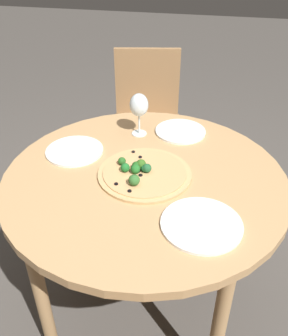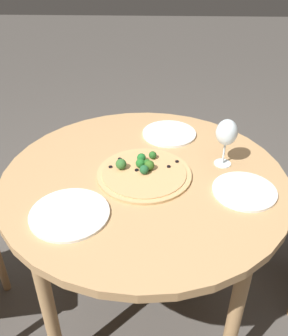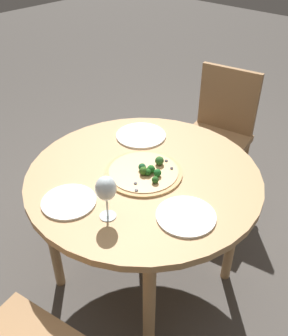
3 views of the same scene
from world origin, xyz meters
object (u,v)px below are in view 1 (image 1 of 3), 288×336
object	(u,v)px
pizza	(143,173)
plate_near	(75,151)
chair_2	(147,121)
wine_glass	(139,106)
plate_far	(201,224)
plate_side	(180,131)

from	to	relation	value
pizza	plate_near	distance (m)	0.32
pizza	chair_2	bearing A→B (deg)	-169.77
plate_near	wine_glass	bearing A→B (deg)	131.44
plate_far	plate_side	distance (m)	0.59
plate_far	chair_2	bearing A→B (deg)	-160.51
plate_side	plate_near	bearing A→B (deg)	-58.07
pizza	wine_glass	bearing A→B (deg)	-165.42
chair_2	plate_far	world-z (taller)	chair_2
chair_2	wine_glass	xyz separation A→B (m)	(0.58, 0.08, 0.37)
chair_2	plate_near	xyz separation A→B (m)	(0.77, -0.14, 0.24)
plate_side	chair_2	bearing A→B (deg)	-154.37
plate_far	wine_glass	bearing A→B (deg)	-149.39
plate_near	pizza	bearing A→B (deg)	71.42
wine_glass	chair_2	bearing A→B (deg)	-172.07
plate_near	plate_side	bearing A→B (deg)	121.93
chair_2	plate_far	xyz separation A→B (m)	(1.10, 0.39, 0.24)
pizza	plate_far	bearing A→B (deg)	45.85
chair_2	pizza	xyz separation A→B (m)	(0.87, 0.16, 0.25)
pizza	plate_side	size ratio (longest dim) A/B	1.57
plate_near	plate_far	distance (m)	0.62
chair_2	plate_near	world-z (taller)	chair_2
plate_far	plate_side	bearing A→B (deg)	-166.63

